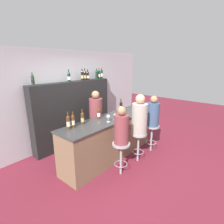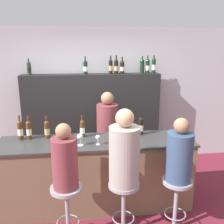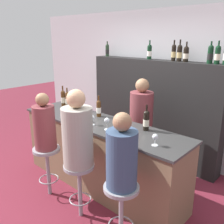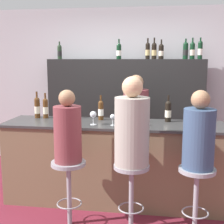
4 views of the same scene
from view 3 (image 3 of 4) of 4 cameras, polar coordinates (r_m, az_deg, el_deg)
ground_plane at (r=3.74m, az=-6.32°, el=-18.21°), size 16.00×16.00×0.00m
wall_back at (r=4.59m, az=10.89°, el=6.00°), size 6.40×0.05×2.60m
bar_counter at (r=3.67m, az=-2.87°, el=-9.73°), size 2.68×0.67×1.01m
back_bar_cabinet at (r=4.50m, az=9.09°, el=0.42°), size 2.51×0.28×1.77m
wine_bottle_counter_0 at (r=4.30m, az=-11.11°, el=3.15°), size 0.07×0.07×0.35m
wine_bottle_counter_1 at (r=4.21m, az=-10.16°, el=2.84°), size 0.07×0.07×0.33m
wine_bottle_counter_2 at (r=4.03m, az=-8.00°, el=2.24°), size 0.07×0.07×0.32m
wine_bottle_counter_3 at (r=3.68m, az=-3.06°, el=0.89°), size 0.07×0.07×0.31m
wine_bottle_counter_4 at (r=3.16m, az=7.83°, el=-1.86°), size 0.08×0.08×0.33m
wine_bottle_backbar_0 at (r=4.99m, az=-1.08°, el=13.98°), size 0.07×0.07×0.28m
wine_bottle_backbar_1 at (r=4.38m, az=8.56°, el=13.47°), size 0.08×0.08×0.31m
wine_bottle_backbar_2 at (r=4.14m, az=13.92°, el=13.07°), size 0.07×0.07×0.32m
wine_bottle_backbar_3 at (r=4.10m, az=15.17°, el=12.91°), size 0.08×0.08×0.33m
wine_bottle_backbar_4 at (r=4.05m, az=16.56°, el=12.61°), size 0.08×0.08×0.30m
wine_bottle_backbar_5 at (r=3.90m, az=21.56°, el=12.19°), size 0.08×0.08×0.31m
wine_bottle_backbar_6 at (r=3.86m, az=22.99°, el=11.99°), size 0.08×0.08×0.32m
wine_glass_0 at (r=3.50m, az=-7.11°, el=-0.26°), size 0.08×0.08×0.16m
wine_glass_1 at (r=3.34m, az=-4.49°, el=-1.39°), size 0.06×0.06×0.13m
wine_glass_2 at (r=3.15m, az=-1.15°, el=-2.07°), size 0.08×0.08×0.16m
wine_glass_3 at (r=2.75m, az=9.85°, el=-5.76°), size 0.07×0.07×0.13m
bar_stool_left at (r=3.57m, az=-14.59°, el=-10.27°), size 0.37×0.37×0.71m
guest_seated_left at (r=3.38m, az=-15.20°, el=-2.91°), size 0.29×0.29×0.76m
bar_stool_middle at (r=3.09m, az=-7.48°, el=-14.37°), size 0.37×0.37×0.71m
guest_seated_middle at (r=2.85m, az=-7.90°, el=-4.94°), size 0.35×0.35×0.90m
bar_stool_right at (r=2.71m, az=2.13°, el=-19.33°), size 0.37×0.37×0.71m
guest_seated_right at (r=2.45m, az=2.25°, el=-10.04°), size 0.31×0.31×0.77m
bartender at (r=3.93m, az=6.55°, el=-4.59°), size 0.35×0.35×1.55m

